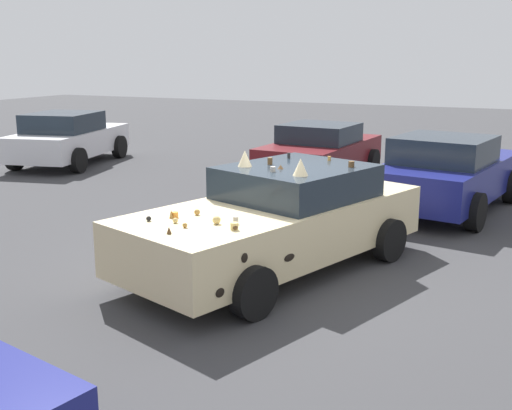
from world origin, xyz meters
TOP-DOWN VIEW (x-y plane):
  - ground_plane at (0.00, 0.00)m, footprint 60.00×60.00m
  - art_car_decorated at (0.07, -0.02)m, footprint 4.94×3.20m
  - parked_sedan_behind_right at (4.59, -1.63)m, footprint 4.34×2.55m
  - parked_sedan_behind_left at (5.70, 8.57)m, footprint 4.27×2.63m
  - parked_sedan_far_left at (6.68, 1.65)m, footprint 4.04×2.25m

SIDE VIEW (x-z plane):
  - ground_plane at x=0.00m, z-range 0.00..0.00m
  - parked_sedan_far_left at x=6.68m, z-range 0.00..1.32m
  - art_car_decorated at x=0.07m, z-range -0.11..1.53m
  - parked_sedan_behind_left at x=5.70m, z-range 0.00..1.43m
  - parked_sedan_behind_right at x=4.59m, z-range 0.00..1.45m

